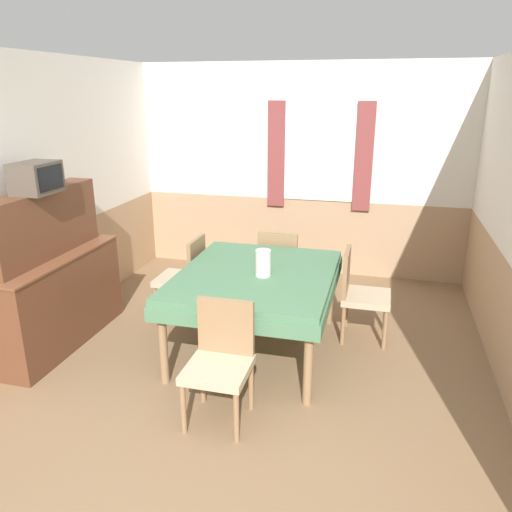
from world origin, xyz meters
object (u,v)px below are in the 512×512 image
Objects in this scene: dining_table at (256,283)px; chair_head_window at (280,265)px; tv at (36,178)px; chair_head_near at (220,358)px; vase at (263,263)px; chair_right_far at (360,291)px; chair_left_far at (185,275)px; sideboard at (53,281)px.

chair_head_window is (-0.00, 1.01, -0.18)m from dining_table.
dining_table is 4.32× the size of tv.
chair_head_near is 3.74× the size of vase.
chair_right_far is 1.76m from chair_left_far.
chair_head_near is at bearing -18.34° from tv.
chair_head_window is at bearing -90.00° from chair_head_near.
chair_head_near is at bearing -90.00° from chair_head_window.
chair_left_far is at bearing 149.97° from vase.
sideboard is at bearing -169.71° from dining_table.
tv is at bearing 135.16° from chair_left_far.
chair_right_far is at bearing 16.81° from sideboard.
chair_head_window is at bearing -59.08° from chair_left_far.
chair_right_far is (0.88, 0.49, -0.18)m from dining_table.
dining_table is 7.01× the size of vase.
vase reaches higher than dining_table.
dining_table is at bearing -90.00° from chair_head_window.
tv reaches higher than chair_left_far.
chair_head_window is at bearing 38.83° from tv.
dining_table is 1.86m from sideboard.
dining_table is at bearing 10.29° from sideboard.
chair_right_far is at bearing 34.62° from vase.
vase is at bearing -85.88° from chair_head_window.
dining_table is at bearing -118.90° from chair_left_far.
sideboard is (-1.83, -0.33, -0.04)m from dining_table.
vase is (-0.80, -0.55, 0.40)m from chair_right_far.
vase is (0.08, -0.07, 0.22)m from dining_table.
tv reaches higher than dining_table.
chair_head_near is 0.57× the size of sideboard.
chair_head_window is at bearing 94.12° from vase.
chair_right_far is at bearing 18.83° from tv.
chair_left_far is 1.00× the size of chair_head_near.
tv reaches higher than chair_right_far.
dining_table is 1.03m from chair_head_near.
chair_head_near is at bearing -149.58° from chair_left_far.
chair_right_far is 3.74× the size of vase.
chair_right_far and chair_left_far have the same top height.
chair_right_far is 1.74m from chair_head_near.
chair_right_far reaches higher than dining_table.
chair_head_window reaches higher than dining_table.
chair_head_near is 1.03m from vase.
chair_head_near is at bearing -94.71° from vase.
chair_head_window is 0.57× the size of sideboard.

